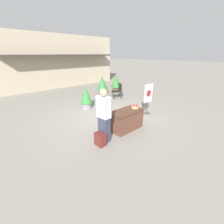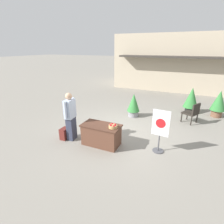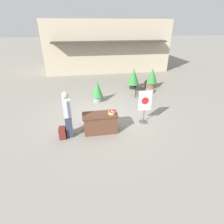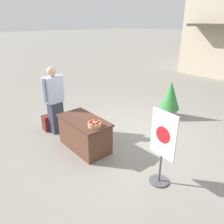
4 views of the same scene
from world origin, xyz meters
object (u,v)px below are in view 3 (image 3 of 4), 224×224
at_px(display_table, 100,123).
at_px(potted_plant_far_right, 152,77).
at_px(potted_plant_near_left, 134,78).
at_px(person_visitor, 68,114).
at_px(backpack, 63,133).
at_px(apple_basket, 112,112).
at_px(potted_plant_far_left, 97,91).
at_px(poster_board, 145,106).
at_px(patio_chair, 142,88).

distance_m(display_table, potted_plant_far_right, 6.08).
xyz_separation_m(potted_plant_near_left, potted_plant_far_right, (1.21, -0.12, -0.01)).
relative_size(person_visitor, backpack, 4.19).
relative_size(apple_basket, potted_plant_far_right, 0.21).
bearing_deg(backpack, potted_plant_far_left, 63.31).
distance_m(poster_board, potted_plant_far_left, 3.13).
height_order(display_table, patio_chair, patio_chair).
height_order(backpack, poster_board, poster_board).
height_order(display_table, backpack, display_table).
xyz_separation_m(poster_board, potted_plant_far_left, (-1.70, 2.62, -0.16)).
distance_m(backpack, patio_chair, 5.49).
bearing_deg(potted_plant_near_left, potted_plant_far_right, -5.49).
bearing_deg(potted_plant_near_left, backpack, -129.66).
bearing_deg(display_table, poster_board, 11.18).
height_order(display_table, person_visitor, person_visitor).
height_order(patio_chair, potted_plant_far_left, potted_plant_far_left).
height_order(poster_board, potted_plant_far_right, poster_board).
xyz_separation_m(apple_basket, person_visitor, (-1.62, -0.08, 0.11)).
xyz_separation_m(apple_basket, potted_plant_far_left, (-0.27, 3.03, -0.19)).
bearing_deg(apple_basket, patio_chair, 54.67).
relative_size(poster_board, potted_plant_near_left, 1.09).
relative_size(poster_board, patio_chair, 1.52).
bearing_deg(potted_plant_far_right, poster_board, -115.32).
distance_m(apple_basket, potted_plant_far_right, 5.82).
relative_size(display_table, potted_plant_far_right, 1.02).
height_order(display_table, potted_plant_near_left, potted_plant_near_left).
bearing_deg(display_table, potted_plant_far_right, 49.87).
height_order(potted_plant_far_left, potted_plant_near_left, potted_plant_near_left).
distance_m(patio_chair, potted_plant_far_right, 1.77).
relative_size(display_table, potted_plant_far_left, 1.17).
distance_m(display_table, backpack, 1.45).
xyz_separation_m(apple_basket, potted_plant_far_right, (3.46, 4.68, -0.08)).
height_order(person_visitor, poster_board, person_visitor).
bearing_deg(person_visitor, display_table, -0.00).
height_order(apple_basket, backpack, apple_basket).
bearing_deg(apple_basket, potted_plant_far_left, 95.01).
bearing_deg(potted_plant_far_right, person_visitor, -136.91).
relative_size(display_table, person_visitor, 0.76).
xyz_separation_m(display_table, potted_plant_far_left, (0.19, 3.00, 0.24)).
bearing_deg(poster_board, display_table, -74.64).
height_order(person_visitor, potted_plant_far_left, person_visitor).
bearing_deg(apple_basket, potted_plant_near_left, 64.91).
relative_size(person_visitor, potted_plant_near_left, 1.34).
distance_m(potted_plant_far_left, potted_plant_near_left, 3.07).
relative_size(potted_plant_near_left, potted_plant_far_right, 1.00).
height_order(backpack, potted_plant_far_right, potted_plant_far_right).
height_order(potted_plant_far_left, potted_plant_far_right, potted_plant_far_right).
distance_m(person_visitor, potted_plant_far_right, 6.96).
distance_m(person_visitor, poster_board, 3.10).
bearing_deg(poster_board, potted_plant_far_right, 158.86).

